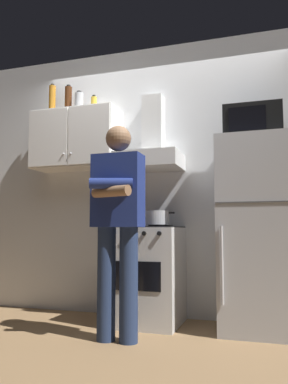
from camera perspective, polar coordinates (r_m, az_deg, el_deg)
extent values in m
plane|color=olive|center=(3.38, 0.00, -19.79)|extent=(7.00, 7.00, 0.00)
cube|color=white|center=(3.89, 2.66, 2.09)|extent=(4.80, 0.10, 2.70)
cube|color=white|center=(4.07, -9.94, 7.56)|extent=(0.90, 0.34, 0.60)
cube|color=white|center=(4.03, -13.98, 7.78)|extent=(0.43, 0.01, 0.58)
cube|color=white|center=(3.82, -8.14, 8.42)|extent=(0.43, 0.01, 0.58)
sphere|color=#B2B2B7|center=(3.89, -11.80, 5.51)|extent=(0.02, 0.02, 0.02)
sphere|color=#B2B2B7|center=(3.85, -10.75, 5.60)|extent=(0.02, 0.02, 0.02)
cube|color=silver|center=(3.55, 0.46, -12.13)|extent=(0.60, 0.60, 0.85)
cube|color=black|center=(3.53, 0.45, -5.16)|extent=(0.59, 0.59, 0.01)
cube|color=black|center=(3.26, -1.15, -12.26)|extent=(0.42, 0.01, 0.24)
cylinder|color=black|center=(3.46, -2.20, -4.95)|extent=(0.16, 0.16, 0.01)
cylinder|color=black|center=(3.38, 1.96, -4.93)|extent=(0.16, 0.16, 0.01)
cylinder|color=black|center=(3.69, -0.94, -5.00)|extent=(0.16, 0.16, 0.01)
cylinder|color=black|center=(3.61, 2.99, -4.98)|extent=(0.16, 0.16, 0.01)
cylinder|color=black|center=(3.30, -4.49, -6.08)|extent=(0.04, 0.02, 0.04)
cylinder|color=black|center=(3.26, -2.35, -6.09)|extent=(0.04, 0.02, 0.04)
cylinder|color=black|center=(3.21, 0.01, -6.10)|extent=(0.04, 0.02, 0.04)
cylinder|color=black|center=(3.18, 2.26, -6.10)|extent=(0.04, 0.02, 0.04)
cube|color=white|center=(3.67, 0.81, 4.54)|extent=(0.60, 0.44, 0.15)
cube|color=white|center=(3.88, 1.41, 9.64)|extent=(0.20, 0.16, 0.60)
cube|color=silver|center=(3.38, 16.13, -5.86)|extent=(0.60, 0.60, 1.60)
cube|color=#4C4C4C|center=(3.08, 15.86, -1.44)|extent=(0.59, 0.01, 0.01)
cylinder|color=silver|center=(3.09, 11.39, -10.46)|extent=(0.02, 0.02, 0.60)
cube|color=black|center=(3.52, 15.71, 9.62)|extent=(0.48, 0.36, 0.28)
cube|color=black|center=(3.34, 14.91, 10.42)|extent=(0.30, 0.01, 0.20)
cylinder|color=navy|center=(3.04, -5.55, -13.18)|extent=(0.14, 0.14, 0.85)
cylinder|color=navy|center=(2.98, -2.28, -13.37)|extent=(0.14, 0.14, 0.85)
cube|color=navy|center=(3.00, -3.84, 0.20)|extent=(0.38, 0.20, 0.56)
cylinder|color=navy|center=(2.87, -4.85, 1.27)|extent=(0.33, 0.17, 0.08)
cylinder|color=#8C6647|center=(2.87, -4.86, 0.08)|extent=(0.33, 0.17, 0.08)
sphere|color=#8C6647|center=(3.07, -3.79, 7.84)|extent=(0.20, 0.20, 0.20)
cylinder|color=#B7BABF|center=(3.38, 1.96, -3.82)|extent=(0.21, 0.21, 0.12)
cylinder|color=black|center=(3.42, -0.13, -3.14)|extent=(0.05, 0.01, 0.01)
cylinder|color=black|center=(3.35, 4.09, -3.07)|extent=(0.05, 0.01, 0.01)
cylinder|color=#47230F|center=(4.24, -11.07, 13.16)|extent=(0.07, 0.07, 0.27)
cylinder|color=black|center=(4.29, -11.03, 15.02)|extent=(0.04, 0.04, 0.02)
cylinder|color=gold|center=(4.05, -7.38, 12.87)|extent=(0.06, 0.06, 0.12)
cylinder|color=black|center=(4.07, -7.37, 13.79)|extent=(0.03, 0.03, 0.02)
cylinder|color=#B7721E|center=(4.33, -13.34, 13.04)|extent=(0.07, 0.07, 0.30)
cylinder|color=black|center=(4.38, -13.29, 15.04)|extent=(0.04, 0.04, 0.02)
cylinder|color=#B2B5BA|center=(4.16, -9.54, 12.90)|extent=(0.09, 0.09, 0.19)
cylinder|color=black|center=(4.20, -9.51, 14.27)|extent=(0.05, 0.05, 0.02)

